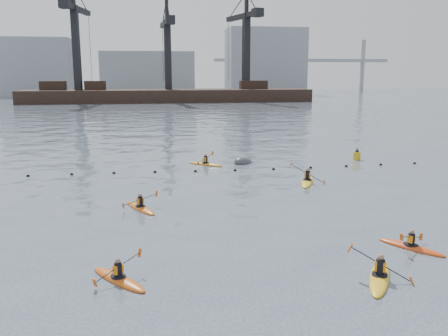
{
  "coord_description": "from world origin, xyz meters",
  "views": [
    {
      "loc": [
        -5.39,
        -12.25,
        7.3
      ],
      "look_at": [
        -1.86,
        9.77,
        2.8
      ],
      "focal_mm": 38.0,
      "sensor_mm": 36.0,
      "label": 1
    }
  ],
  "objects_px": {
    "kayaker_0": "(119,278)",
    "kayaker_3": "(307,181)",
    "kayaker_5": "(206,164)",
    "mooring_buoy": "(243,163)",
    "nav_buoy": "(357,156)",
    "kayaker_4": "(411,246)",
    "kayaker_1": "(380,276)",
    "kayaker_2": "(141,207)"
  },
  "relations": [
    {
      "from": "kayaker_1",
      "to": "mooring_buoy",
      "type": "relative_size",
      "value": 1.58
    },
    {
      "from": "kayaker_0",
      "to": "kayaker_4",
      "type": "xyz_separation_m",
      "value": [
        12.04,
        1.29,
        -0.0
      ]
    },
    {
      "from": "kayaker_4",
      "to": "mooring_buoy",
      "type": "bearing_deg",
      "value": -115.42
    },
    {
      "from": "kayaker_1",
      "to": "mooring_buoy",
      "type": "distance_m",
      "value": 22.76
    },
    {
      "from": "kayaker_2",
      "to": "kayaker_5",
      "type": "height_order",
      "value": "kayaker_5"
    },
    {
      "from": "kayaker_1",
      "to": "kayaker_5",
      "type": "bearing_deg",
      "value": 129.34
    },
    {
      "from": "kayaker_4",
      "to": "kayaker_5",
      "type": "bearing_deg",
      "value": -106.55
    },
    {
      "from": "kayaker_1",
      "to": "kayaker_5",
      "type": "height_order",
      "value": "kayaker_1"
    },
    {
      "from": "kayaker_0",
      "to": "kayaker_4",
      "type": "height_order",
      "value": "kayaker_0"
    },
    {
      "from": "kayaker_1",
      "to": "kayaker_4",
      "type": "xyz_separation_m",
      "value": [
        2.76,
        2.65,
        -0.01
      ]
    },
    {
      "from": "kayaker_2",
      "to": "kayaker_4",
      "type": "bearing_deg",
      "value": -60.95
    },
    {
      "from": "kayaker_4",
      "to": "kayaker_3",
      "type": "bearing_deg",
      "value": -122.96
    },
    {
      "from": "kayaker_2",
      "to": "mooring_buoy",
      "type": "xyz_separation_m",
      "value": [
        8.2,
        12.31,
        -0.1
      ]
    },
    {
      "from": "mooring_buoy",
      "to": "nav_buoy",
      "type": "xyz_separation_m",
      "value": [
        9.83,
        -0.16,
        0.34
      ]
    },
    {
      "from": "kayaker_0",
      "to": "mooring_buoy",
      "type": "relative_size",
      "value": 1.34
    },
    {
      "from": "kayaker_1",
      "to": "kayaker_5",
      "type": "distance_m",
      "value": 22.66
    },
    {
      "from": "kayaker_0",
      "to": "kayaker_3",
      "type": "height_order",
      "value": "kayaker_3"
    },
    {
      "from": "kayaker_1",
      "to": "kayaker_3",
      "type": "height_order",
      "value": "kayaker_3"
    },
    {
      "from": "kayaker_1",
      "to": "kayaker_4",
      "type": "relative_size",
      "value": 1.18
    },
    {
      "from": "kayaker_0",
      "to": "kayaker_2",
      "type": "height_order",
      "value": "kayaker_0"
    },
    {
      "from": "kayaker_4",
      "to": "kayaker_5",
      "type": "distance_m",
      "value": 20.73
    },
    {
      "from": "mooring_buoy",
      "to": "kayaker_3",
      "type": "bearing_deg",
      "value": -69.6
    },
    {
      "from": "kayaker_0",
      "to": "kayaker_5",
      "type": "distance_m",
      "value": 21.78
    },
    {
      "from": "kayaker_3",
      "to": "nav_buoy",
      "type": "height_order",
      "value": "kayaker_3"
    },
    {
      "from": "kayaker_5",
      "to": "kayaker_0",
      "type": "bearing_deg",
      "value": -154.21
    },
    {
      "from": "mooring_buoy",
      "to": "kayaker_4",
      "type": "bearing_deg",
      "value": -81.05
    },
    {
      "from": "kayaker_1",
      "to": "kayaker_3",
      "type": "relative_size",
      "value": 0.9
    },
    {
      "from": "kayaker_1",
      "to": "kayaker_4",
      "type": "height_order",
      "value": "kayaker_1"
    },
    {
      "from": "nav_buoy",
      "to": "kayaker_3",
      "type": "bearing_deg",
      "value": -132.79
    },
    {
      "from": "nav_buoy",
      "to": "mooring_buoy",
      "type": "bearing_deg",
      "value": 179.08
    },
    {
      "from": "kayaker_5",
      "to": "kayaker_3",
      "type": "bearing_deg",
      "value": -99.53
    },
    {
      "from": "kayaker_3",
      "to": "mooring_buoy",
      "type": "bearing_deg",
      "value": 133.97
    },
    {
      "from": "nav_buoy",
      "to": "kayaker_4",
      "type": "bearing_deg",
      "value": -108.48
    },
    {
      "from": "kayaker_3",
      "to": "kayaker_2",
      "type": "bearing_deg",
      "value": -133.79
    },
    {
      "from": "kayaker_5",
      "to": "nav_buoy",
      "type": "xyz_separation_m",
      "value": [
        13.01,
        0.22,
        0.24
      ]
    },
    {
      "from": "kayaker_0",
      "to": "kayaker_1",
      "type": "xyz_separation_m",
      "value": [
        9.27,
        -1.36,
        0.01
      ]
    },
    {
      "from": "kayaker_3",
      "to": "mooring_buoy",
      "type": "distance_m",
      "value": 8.21
    },
    {
      "from": "kayaker_1",
      "to": "kayaker_2",
      "type": "distance_m",
      "value": 13.54
    },
    {
      "from": "kayaker_0",
      "to": "kayaker_5",
      "type": "bearing_deg",
      "value": 36.93
    },
    {
      "from": "kayaker_2",
      "to": "mooring_buoy",
      "type": "height_order",
      "value": "kayaker_2"
    },
    {
      "from": "kayaker_1",
      "to": "kayaker_4",
      "type": "bearing_deg",
      "value": 74.0
    },
    {
      "from": "kayaker_4",
      "to": "mooring_buoy",
      "type": "xyz_separation_m",
      "value": [
        -3.17,
        20.11,
        -0.09
      ]
    }
  ]
}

